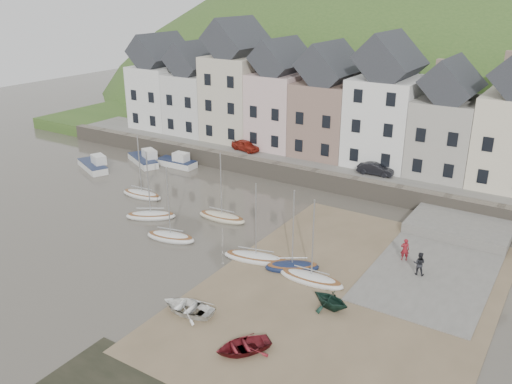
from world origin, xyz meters
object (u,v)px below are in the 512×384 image
Objects in this scene: rowboat_white at (188,307)px; car_left at (245,145)px; rowboat_green at (331,299)px; sailboat_0 at (142,194)px; rowboat_red at (243,346)px; person_dark at (419,264)px; car_right at (376,169)px; person_red at (405,250)px.

car_left is at bearing -158.92° from rowboat_white.
sailboat_0 is at bearing -96.96° from rowboat_green.
rowboat_green is at bearing -123.32° from car_left.
car_left is (-18.54, 28.23, 1.82)m from rowboat_red.
rowboat_green is 7.88m from person_dark.
car_right is (-8.79, 14.67, 1.21)m from person_dark.
car_right is at bearing -87.46° from person_red.
car_right reaches higher than rowboat_green.
car_left is at bearing 159.40° from rowboat_red.
sailboat_0 reaches higher than car_right.
rowboat_red is (5.01, -1.33, -0.04)m from rowboat_white.
person_dark reaches higher than rowboat_green.
rowboat_white is 1.11× the size of rowboat_red.
person_dark is at bearing 133.08° from rowboat_white.
car_left reaches higher than rowboat_green.
person_dark is at bearing 107.98° from person_red.
rowboat_white is 2.06× the size of person_dark.
sailboat_0 is 2.52× the size of rowboat_green.
person_dark is (1.51, -1.54, -0.01)m from person_red.
person_dark is 17.14m from car_right.
car_left reaches higher than rowboat_red.
rowboat_red is 33.82m from car_left.
sailboat_0 is 2.00× the size of rowboat_red.
person_dark is (5.74, 13.56, 0.59)m from rowboat_red.
rowboat_white is 0.99× the size of car_right.
person_dark is at bearing -1.47° from sailboat_0.
rowboat_green is 30.16m from car_left.
rowboat_red is at bearing -177.97° from car_right.
rowboat_white is (16.29, -12.93, 0.16)m from sailboat_0.
person_dark is (3.43, 7.08, 0.25)m from rowboat_green.
sailboat_0 is 20.79m from rowboat_white.
rowboat_white is at bearing 39.69° from person_dark.
rowboat_white is at bearing -158.74° from rowboat_red.
person_dark is 28.39m from car_left.
person_dark is 0.48× the size of car_right.
sailboat_0 is 3.66× the size of person_red.
rowboat_white is 8.95m from rowboat_green.
rowboat_green is 1.47× the size of person_dark.
sailboat_0 is at bearing -24.56° from person_red.
rowboat_green reaches higher than rowboat_white.
rowboat_red is at bearing 58.05° from person_dark.
sailboat_0 reaches higher than rowboat_red.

